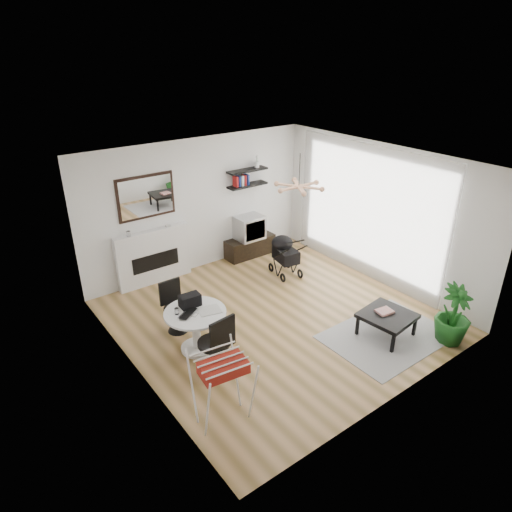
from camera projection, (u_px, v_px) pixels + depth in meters
floor at (275, 317)px, 7.95m from camera, size 5.00×5.00×0.00m
ceiling at (279, 164)px, 6.78m from camera, size 5.00×5.00×0.00m
wall_back at (199, 205)px, 9.17m from camera, size 5.00×0.00×5.00m
wall_left at (130, 293)px, 6.02m from camera, size 0.00×5.00×5.00m
wall_right at (378, 214)px, 8.71m from camera, size 0.00×5.00×5.00m
sheer_curtain at (367, 212)px, 8.80m from camera, size 0.04×3.60×2.60m
fireplace at (153, 250)px, 8.81m from camera, size 1.50×0.17×2.16m
shelf_lower at (247, 185)px, 9.58m from camera, size 0.90×0.25×0.04m
shelf_upper at (247, 170)px, 9.44m from camera, size 0.90×0.25×0.04m
pendant_lamp at (299, 186)px, 7.62m from camera, size 0.90×0.90×0.10m
tv_console at (250, 247)px, 10.12m from camera, size 1.14×0.40×0.43m
crt_tv at (249, 227)px, 9.90m from camera, size 0.59×0.51×0.51m
dining_table at (196, 325)px, 6.92m from camera, size 0.94×0.94×0.69m
laptop at (191, 314)px, 6.73m from camera, size 0.42×0.38×0.03m
black_bag at (190, 300)px, 6.93m from camera, size 0.33×0.21×0.19m
newspaper at (209, 310)px, 6.85m from camera, size 0.39×0.34×0.01m
drinking_glass at (177, 311)px, 6.74m from camera, size 0.06×0.06×0.10m
chair_far at (177, 316)px, 7.47m from camera, size 0.41×0.41×0.87m
chair_near at (215, 353)px, 6.52m from camera, size 0.47×0.49×0.98m
drying_rack at (222, 388)px, 5.58m from camera, size 0.72×0.68×0.97m
stroller at (285, 256)px, 9.27m from camera, size 0.57×0.77×0.89m
rug at (387, 336)px, 7.42m from camera, size 1.97×1.42×0.01m
coffee_table at (387, 316)px, 7.30m from camera, size 0.84×0.84×0.39m
magazines at (384, 311)px, 7.32m from camera, size 0.28×0.24×0.04m
potted_plant at (454, 315)px, 7.11m from camera, size 0.58×0.58×0.98m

